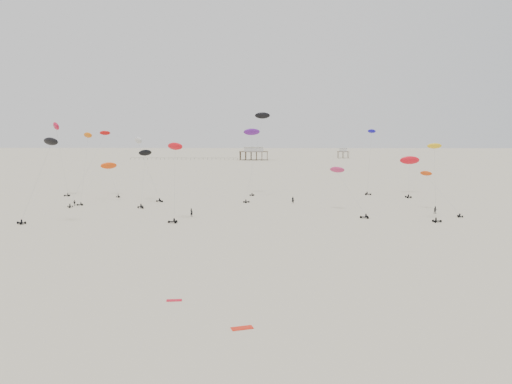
{
  "coord_description": "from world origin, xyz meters",
  "views": [
    {
      "loc": [
        3.4,
        -18.57,
        19.57
      ],
      "look_at": [
        0.0,
        88.0,
        7.0
      ],
      "focal_mm": 35.0,
      "sensor_mm": 36.0,
      "label": 1
    }
  ],
  "objects_px": {
    "rig_8": "(42,164)",
    "spectator_0": "(192,217)",
    "pavilion_small": "(343,154)",
    "pavilion_main": "(254,154)",
    "rig_4": "(144,171)"
  },
  "relations": [
    {
      "from": "pavilion_small",
      "to": "spectator_0",
      "type": "xyz_separation_m",
      "value": [
        -75.57,
        -282.71,
        -3.49
      ]
    },
    {
      "from": "rig_4",
      "to": "spectator_0",
      "type": "bearing_deg",
      "value": 92.17
    },
    {
      "from": "rig_8",
      "to": "spectator_0",
      "type": "distance_m",
      "value": 34.65
    },
    {
      "from": "pavilion_small",
      "to": "rig_8",
      "type": "bearing_deg",
      "value": -109.93
    },
    {
      "from": "pavilion_main",
      "to": "pavilion_small",
      "type": "relative_size",
      "value": 2.33
    },
    {
      "from": "pavilion_small",
      "to": "spectator_0",
      "type": "relative_size",
      "value": 3.9
    },
    {
      "from": "rig_8",
      "to": "pavilion_small",
      "type": "bearing_deg",
      "value": 1.51
    },
    {
      "from": "pavilion_main",
      "to": "spectator_0",
      "type": "bearing_deg",
      "value": -91.26
    },
    {
      "from": "pavilion_main",
      "to": "spectator_0",
      "type": "height_order",
      "value": "pavilion_main"
    },
    {
      "from": "pavilion_main",
      "to": "spectator_0",
      "type": "distance_m",
      "value": 252.81
    },
    {
      "from": "rig_4",
      "to": "rig_8",
      "type": "xyz_separation_m",
      "value": [
        -14.51,
        -29.05,
        3.63
      ]
    },
    {
      "from": "pavilion_main",
      "to": "pavilion_small",
      "type": "bearing_deg",
      "value": 23.2
    },
    {
      "from": "rig_8",
      "to": "spectator_0",
      "type": "bearing_deg",
      "value": -50.41
    },
    {
      "from": "pavilion_small",
      "to": "spectator_0",
      "type": "height_order",
      "value": "pavilion_small"
    },
    {
      "from": "pavilion_main",
      "to": "rig_4",
      "type": "bearing_deg",
      "value": -95.28
    }
  ]
}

